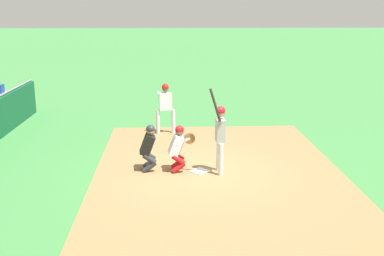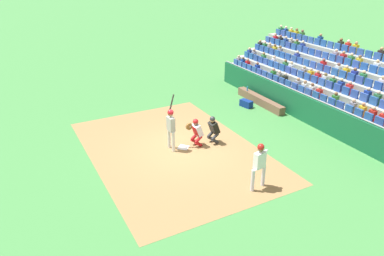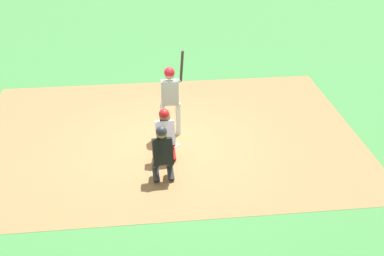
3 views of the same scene
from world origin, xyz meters
name	(u,v)px [view 3 (image 3 of 3)]	position (x,y,z in m)	size (l,w,h in m)	color
ground_plane	(168,146)	(0.00, 0.00, 0.00)	(160.00, 160.00, 0.00)	#3E803F
infield_dirt_patch	(167,135)	(0.00, 0.50, 0.00)	(9.64, 6.68, 0.01)	olive
home_plate_marker	(168,145)	(0.00, 0.00, 0.02)	(0.44, 0.44, 0.02)	white
batter_at_plate	(170,94)	(0.11, 0.52, 1.16)	(0.60, 0.46, 2.37)	silver
catcher_crouching	(165,132)	(-0.06, -0.58, 0.72)	(0.49, 0.74, 1.30)	#B3171A
home_plate_umpire	(162,151)	(-0.15, -1.38, 0.71)	(0.50, 0.49, 1.30)	#2B2C2F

